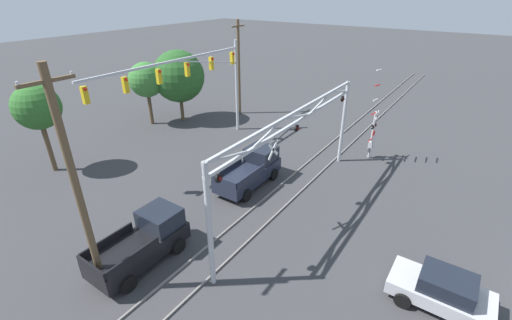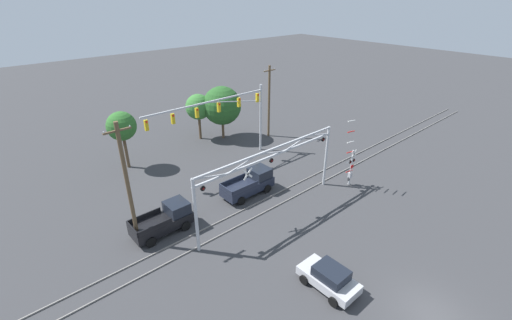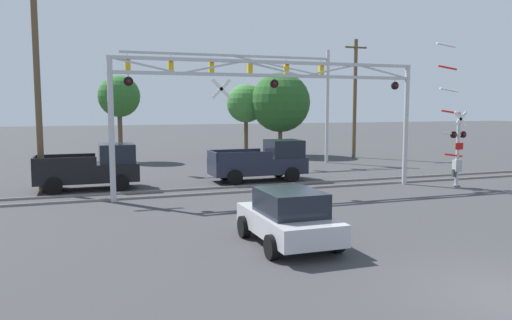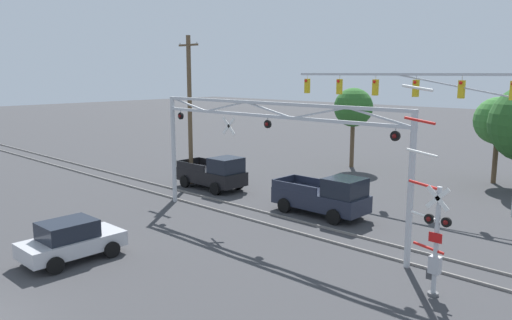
% 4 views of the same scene
% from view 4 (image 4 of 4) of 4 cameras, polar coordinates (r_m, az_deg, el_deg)
% --- Properties ---
extents(rail_track_near, '(80.00, 0.08, 0.10)m').
position_cam_4_polar(rail_track_near, '(23.91, 1.76, -7.45)').
color(rail_track_near, gray).
rests_on(rail_track_near, ground_plane).
extents(rail_track_far, '(80.00, 0.08, 0.10)m').
position_cam_4_polar(rail_track_far, '(24.96, 3.96, -6.72)').
color(rail_track_far, gray).
rests_on(rail_track_far, ground_plane).
extents(crossing_gantry, '(14.34, 0.28, 5.91)m').
position_cam_4_polar(crossing_gantry, '(22.80, 1.31, 2.59)').
color(crossing_gantry, '#B7BABF').
rests_on(crossing_gantry, ground_plane).
extents(crossing_signal_mast, '(1.89, 0.35, 6.83)m').
position_cam_4_polar(crossing_signal_mast, '(17.21, 19.59, -7.87)').
color(crossing_signal_mast, '#B7BABF').
rests_on(crossing_signal_mast, ground_plane).
extents(traffic_signal_span, '(13.90, 0.39, 7.71)m').
position_cam_4_polar(traffic_signal_span, '(29.19, 20.05, 6.27)').
color(traffic_signal_span, '#B7BABF').
rests_on(traffic_signal_span, ground_plane).
extents(pickup_truck_lead, '(4.98, 2.18, 2.12)m').
position_cam_4_polar(pickup_truck_lead, '(25.61, 7.89, -4.16)').
color(pickup_truck_lead, '#1E2333').
rests_on(pickup_truck_lead, ground_plane).
extents(pickup_truck_following, '(4.65, 2.18, 2.12)m').
position_cam_4_polar(pickup_truck_following, '(31.24, -4.78, -1.54)').
color(pickup_truck_following, black).
rests_on(pickup_truck_following, ground_plane).
extents(sedan_waiting, '(2.09, 3.82, 1.58)m').
position_cam_4_polar(sedan_waiting, '(20.86, -20.40, -8.57)').
color(sedan_waiting, '#B7B7BC').
rests_on(sedan_waiting, ground_plane).
extents(utility_pole_left, '(1.80, 0.28, 9.52)m').
position_cam_4_polar(utility_pole_left, '(32.43, -7.58, 5.80)').
color(utility_pole_left, brown).
rests_on(utility_pole_left, ground_plane).
extents(background_tree_beyond_span, '(3.09, 3.09, 5.68)m').
position_cam_4_polar(background_tree_beyond_span, '(35.99, 25.95, 4.02)').
color(background_tree_beyond_span, brown).
rests_on(background_tree_beyond_span, ground_plane).
extents(background_tree_far_right_verge, '(2.95, 2.95, 6.09)m').
position_cam_4_polar(background_tree_far_right_verge, '(38.76, 11.06, 5.87)').
color(background_tree_far_right_verge, brown).
rests_on(background_tree_far_right_verge, ground_plane).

